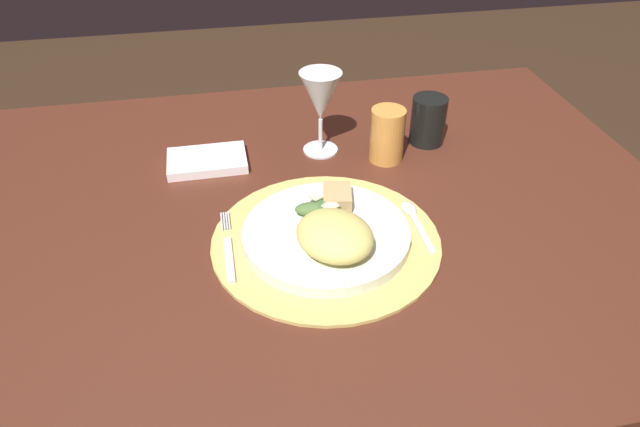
{
  "coord_description": "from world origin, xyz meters",
  "views": [
    {
      "loc": [
        -0.13,
        -0.79,
        1.29
      ],
      "look_at": [
        0.01,
        -0.05,
        0.73
      ],
      "focal_mm": 32.46,
      "sensor_mm": 36.0,
      "label": 1
    }
  ],
  "objects_px": {
    "fork": "(228,249)",
    "amber_tumbler": "(387,135)",
    "spoon": "(414,217)",
    "dark_tumbler": "(428,120)",
    "dining_table": "(307,252)",
    "napkin": "(207,161)",
    "wine_glass": "(321,98)",
    "dinner_plate": "(326,234)"
  },
  "relations": [
    {
      "from": "napkin",
      "to": "amber_tumbler",
      "type": "bearing_deg",
      "value": -7.27
    },
    {
      "from": "dining_table",
      "to": "amber_tumbler",
      "type": "bearing_deg",
      "value": 35.07
    },
    {
      "from": "amber_tumbler",
      "to": "spoon",
      "type": "bearing_deg",
      "value": -92.62
    },
    {
      "from": "napkin",
      "to": "dark_tumbler",
      "type": "relative_size",
      "value": 1.54
    },
    {
      "from": "napkin",
      "to": "amber_tumbler",
      "type": "distance_m",
      "value": 0.34
    },
    {
      "from": "dining_table",
      "to": "napkin",
      "type": "bearing_deg",
      "value": 134.34
    },
    {
      "from": "wine_glass",
      "to": "napkin",
      "type": "bearing_deg",
      "value": -177.29
    },
    {
      "from": "napkin",
      "to": "dark_tumbler",
      "type": "height_order",
      "value": "dark_tumbler"
    },
    {
      "from": "spoon",
      "to": "dark_tumbler",
      "type": "xyz_separation_m",
      "value": [
        0.11,
        0.25,
        0.04
      ]
    },
    {
      "from": "spoon",
      "to": "dark_tumbler",
      "type": "distance_m",
      "value": 0.27
    },
    {
      "from": "wine_glass",
      "to": "fork",
      "type": "bearing_deg",
      "value": -125.64
    },
    {
      "from": "amber_tumbler",
      "to": "dark_tumbler",
      "type": "relative_size",
      "value": 1.08
    },
    {
      "from": "dining_table",
      "to": "dinner_plate",
      "type": "bearing_deg",
      "value": -82.57
    },
    {
      "from": "dining_table",
      "to": "dinner_plate",
      "type": "xyz_separation_m",
      "value": [
        0.01,
        -0.1,
        0.12
      ]
    },
    {
      "from": "dinner_plate",
      "to": "dark_tumbler",
      "type": "relative_size",
      "value": 2.76
    },
    {
      "from": "spoon",
      "to": "amber_tumbler",
      "type": "bearing_deg",
      "value": 87.38
    },
    {
      "from": "amber_tumbler",
      "to": "dinner_plate",
      "type": "bearing_deg",
      "value": -125.75
    },
    {
      "from": "dinner_plate",
      "to": "napkin",
      "type": "height_order",
      "value": "dinner_plate"
    },
    {
      "from": "fork",
      "to": "spoon",
      "type": "distance_m",
      "value": 0.31
    },
    {
      "from": "fork",
      "to": "amber_tumbler",
      "type": "bearing_deg",
      "value": 35.24
    },
    {
      "from": "dining_table",
      "to": "napkin",
      "type": "xyz_separation_m",
      "value": [
        -0.16,
        0.17,
        0.11
      ]
    },
    {
      "from": "amber_tumbler",
      "to": "dark_tumbler",
      "type": "distance_m",
      "value": 0.11
    },
    {
      "from": "dinner_plate",
      "to": "dark_tumbler",
      "type": "distance_m",
      "value": 0.38
    },
    {
      "from": "spoon",
      "to": "amber_tumbler",
      "type": "relative_size",
      "value": 1.33
    },
    {
      "from": "wine_glass",
      "to": "dark_tumbler",
      "type": "xyz_separation_m",
      "value": [
        0.22,
        -0.01,
        -0.06
      ]
    },
    {
      "from": "dining_table",
      "to": "dinner_plate",
      "type": "relative_size",
      "value": 4.95
    },
    {
      "from": "napkin",
      "to": "dark_tumbler",
      "type": "bearing_deg",
      "value": 0.71
    },
    {
      "from": "amber_tumbler",
      "to": "dark_tumbler",
      "type": "height_order",
      "value": "amber_tumbler"
    },
    {
      "from": "amber_tumbler",
      "to": "dark_tumbler",
      "type": "bearing_deg",
      "value": 26.23
    },
    {
      "from": "fork",
      "to": "wine_glass",
      "type": "relative_size",
      "value": 1.03
    },
    {
      "from": "spoon",
      "to": "wine_glass",
      "type": "bearing_deg",
      "value": 113.03
    },
    {
      "from": "dark_tumbler",
      "to": "amber_tumbler",
      "type": "bearing_deg",
      "value": -153.77
    },
    {
      "from": "fork",
      "to": "dark_tumbler",
      "type": "bearing_deg",
      "value": 33.25
    },
    {
      "from": "fork",
      "to": "amber_tumbler",
      "type": "xyz_separation_m",
      "value": [
        0.32,
        0.22,
        0.04
      ]
    },
    {
      "from": "fork",
      "to": "amber_tumbler",
      "type": "distance_m",
      "value": 0.39
    },
    {
      "from": "spoon",
      "to": "wine_glass",
      "type": "distance_m",
      "value": 0.3
    },
    {
      "from": "dinner_plate",
      "to": "amber_tumbler",
      "type": "bearing_deg",
      "value": 54.25
    },
    {
      "from": "dinner_plate",
      "to": "napkin",
      "type": "relative_size",
      "value": 1.79
    },
    {
      "from": "dinner_plate",
      "to": "napkin",
      "type": "xyz_separation_m",
      "value": [
        -0.18,
        0.27,
        -0.01
      ]
    },
    {
      "from": "dinner_plate",
      "to": "spoon",
      "type": "xyz_separation_m",
      "value": [
        0.15,
        0.02,
        -0.01
      ]
    },
    {
      "from": "dark_tumbler",
      "to": "dinner_plate",
      "type": "bearing_deg",
      "value": -133.6
    },
    {
      "from": "dining_table",
      "to": "spoon",
      "type": "xyz_separation_m",
      "value": [
        0.17,
        -0.08,
        0.11
      ]
    }
  ]
}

